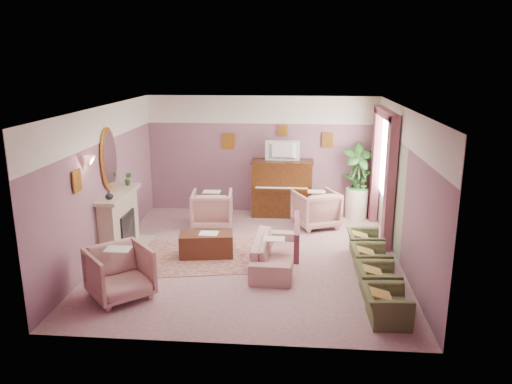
# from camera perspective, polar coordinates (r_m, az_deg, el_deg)

# --- Properties ---
(floor) EXTENTS (5.50, 6.00, 0.01)m
(floor) POSITION_cam_1_polar(r_m,az_deg,el_deg) (9.54, -0.64, -7.40)
(floor) COLOR gray
(floor) RESTS_ON ground
(ceiling) EXTENTS (5.50, 6.00, 0.01)m
(ceiling) POSITION_cam_1_polar(r_m,az_deg,el_deg) (8.86, -0.69, 9.59)
(ceiling) COLOR beige
(ceiling) RESTS_ON wall_back
(wall_back) EXTENTS (5.50, 0.02, 2.80)m
(wall_back) POSITION_cam_1_polar(r_m,az_deg,el_deg) (12.02, 0.69, 4.28)
(wall_back) COLOR #6B4B63
(wall_back) RESTS_ON floor
(wall_front) EXTENTS (5.50, 0.02, 2.80)m
(wall_front) POSITION_cam_1_polar(r_m,az_deg,el_deg) (6.25, -3.27, -5.95)
(wall_front) COLOR #6B4B63
(wall_front) RESTS_ON floor
(wall_left) EXTENTS (0.02, 6.00, 2.80)m
(wall_left) POSITION_cam_1_polar(r_m,az_deg,el_deg) (9.75, -16.98, 1.08)
(wall_left) COLOR #6B4B63
(wall_left) RESTS_ON floor
(wall_right) EXTENTS (0.02, 6.00, 2.80)m
(wall_right) POSITION_cam_1_polar(r_m,az_deg,el_deg) (9.26, 16.53, 0.40)
(wall_right) COLOR #6B4B63
(wall_right) RESTS_ON floor
(picture_rail_band) EXTENTS (5.50, 0.01, 0.65)m
(picture_rail_band) POSITION_cam_1_polar(r_m,az_deg,el_deg) (11.86, 0.70, 9.38)
(picture_rail_band) COLOR white
(picture_rail_band) RESTS_ON wall_back
(stripe_panel) EXTENTS (0.01, 3.00, 2.15)m
(stripe_panel) POSITION_cam_1_polar(r_m,az_deg,el_deg) (10.57, 14.96, 0.47)
(stripe_panel) COLOR #9DA78A
(stripe_panel) RESTS_ON wall_right
(fireplace_surround) EXTENTS (0.30, 1.40, 1.10)m
(fireplace_surround) POSITION_cam_1_polar(r_m,az_deg,el_deg) (10.10, -15.36, -3.35)
(fireplace_surround) COLOR #BEB093
(fireplace_surround) RESTS_ON floor
(fireplace_inset) EXTENTS (0.18, 0.72, 0.68)m
(fireplace_inset) POSITION_cam_1_polar(r_m,az_deg,el_deg) (10.11, -14.77, -4.18)
(fireplace_inset) COLOR black
(fireplace_inset) RESTS_ON floor
(fire_ember) EXTENTS (0.06, 0.54, 0.10)m
(fire_ember) POSITION_cam_1_polar(r_m,az_deg,el_deg) (10.16, -14.49, -5.15)
(fire_ember) COLOR #F45807
(fire_ember) RESTS_ON floor
(mantel_shelf) EXTENTS (0.40, 1.55, 0.07)m
(mantel_shelf) POSITION_cam_1_polar(r_m,az_deg,el_deg) (9.93, -15.42, -0.23)
(mantel_shelf) COLOR #BEB093
(mantel_shelf) RESTS_ON fireplace_surround
(hearth) EXTENTS (0.55, 1.50, 0.02)m
(hearth) POSITION_cam_1_polar(r_m,az_deg,el_deg) (10.21, -14.09, -6.27)
(hearth) COLOR #BEB093
(hearth) RESTS_ON floor
(mirror_frame) EXTENTS (0.04, 0.72, 1.20)m
(mirror_frame) POSITION_cam_1_polar(r_m,az_deg,el_deg) (9.83, -16.46, 3.62)
(mirror_frame) COLOR #C38729
(mirror_frame) RESTS_ON wall_left
(mirror_glass) EXTENTS (0.01, 0.60, 1.06)m
(mirror_glass) POSITION_cam_1_polar(r_m,az_deg,el_deg) (9.82, -16.33, 3.62)
(mirror_glass) COLOR silver
(mirror_glass) RESTS_ON wall_left
(sconce_shade) EXTENTS (0.20, 0.20, 0.16)m
(sconce_shade) POSITION_cam_1_polar(r_m,az_deg,el_deg) (8.81, -18.48, 3.40)
(sconce_shade) COLOR #FFB092
(sconce_shade) RESTS_ON wall_left
(piano) EXTENTS (1.40, 0.60, 1.30)m
(piano) POSITION_cam_1_polar(r_m,az_deg,el_deg) (11.85, 2.98, 0.38)
(piano) COLOR #3F1F0C
(piano) RESTS_ON floor
(piano_keyshelf) EXTENTS (1.30, 0.12, 0.06)m
(piano_keyshelf) POSITION_cam_1_polar(r_m,az_deg,el_deg) (11.49, 2.93, 0.28)
(piano_keyshelf) COLOR #3F1F0C
(piano_keyshelf) RESTS_ON piano
(piano_keys) EXTENTS (1.20, 0.08, 0.02)m
(piano_keys) POSITION_cam_1_polar(r_m,az_deg,el_deg) (11.48, 2.93, 0.47)
(piano_keys) COLOR #FFEDCF
(piano_keys) RESTS_ON piano
(piano_top) EXTENTS (1.45, 0.65, 0.04)m
(piano_top) POSITION_cam_1_polar(r_m,az_deg,el_deg) (11.70, 3.02, 3.51)
(piano_top) COLOR #3F1F0C
(piano_top) RESTS_ON piano
(television) EXTENTS (0.80, 0.12, 0.48)m
(television) POSITION_cam_1_polar(r_m,az_deg,el_deg) (11.60, 3.03, 4.86)
(television) COLOR black
(television) RESTS_ON piano
(print_back_left) EXTENTS (0.30, 0.03, 0.38)m
(print_back_left) POSITION_cam_1_polar(r_m,az_deg,el_deg) (12.01, -3.15, 5.79)
(print_back_left) COLOR #C38729
(print_back_left) RESTS_ON wall_back
(print_back_right) EXTENTS (0.26, 0.03, 0.34)m
(print_back_right) POSITION_cam_1_polar(r_m,az_deg,el_deg) (11.91, 8.18, 5.88)
(print_back_right) COLOR #C38729
(print_back_right) RESTS_ON wall_back
(print_back_mid) EXTENTS (0.22, 0.03, 0.26)m
(print_back_mid) POSITION_cam_1_polar(r_m,az_deg,el_deg) (11.86, 3.11, 7.05)
(print_back_mid) COLOR #C38729
(print_back_mid) RESTS_ON wall_back
(print_left_wall) EXTENTS (0.03, 0.28, 0.36)m
(print_left_wall) POSITION_cam_1_polar(r_m,az_deg,el_deg) (8.59, -19.78, 1.22)
(print_left_wall) COLOR #C38729
(print_left_wall) RESTS_ON wall_left
(window_blind) EXTENTS (0.03, 1.40, 1.80)m
(window_blind) POSITION_cam_1_polar(r_m,az_deg,el_deg) (10.67, 14.77, 4.06)
(window_blind) COLOR beige
(window_blind) RESTS_ON wall_right
(curtain_left) EXTENTS (0.16, 0.34, 2.60)m
(curtain_left) POSITION_cam_1_polar(r_m,az_deg,el_deg) (9.86, 15.04, 0.78)
(curtain_left) COLOR #84404F
(curtain_left) RESTS_ON floor
(curtain_right) EXTENTS (0.16, 0.34, 2.60)m
(curtain_right) POSITION_cam_1_polar(r_m,az_deg,el_deg) (11.63, 13.50, 2.99)
(curtain_right) COLOR #84404F
(curtain_right) RESTS_ON floor
(pelmet) EXTENTS (0.16, 2.20, 0.16)m
(pelmet) POSITION_cam_1_polar(r_m,az_deg,el_deg) (10.54, 14.65, 8.66)
(pelmet) COLOR #84404F
(pelmet) RESTS_ON wall_right
(mantel_plant) EXTENTS (0.16, 0.16, 0.28)m
(mantel_plant) POSITION_cam_1_polar(r_m,az_deg,el_deg) (10.38, -14.41, 1.47)
(mantel_plant) COLOR #24531F
(mantel_plant) RESTS_ON mantel_shelf
(mantel_vase) EXTENTS (0.16, 0.16, 0.16)m
(mantel_vase) POSITION_cam_1_polar(r_m,az_deg,el_deg) (9.44, -16.43, -0.38)
(mantel_vase) COLOR white
(mantel_vase) RESTS_ON mantel_shelf
(area_rug) EXTENTS (2.79, 2.24, 0.01)m
(area_rug) POSITION_cam_1_polar(r_m,az_deg,el_deg) (9.60, -5.22, -7.28)
(area_rug) COLOR #9F695C
(area_rug) RESTS_ON floor
(coffee_table) EXTENTS (1.06, 0.64, 0.45)m
(coffee_table) POSITION_cam_1_polar(r_m,az_deg,el_deg) (9.54, -5.69, -6.01)
(coffee_table) COLOR #502818
(coffee_table) RESTS_ON floor
(table_paper) EXTENTS (0.35, 0.28, 0.01)m
(table_paper) POSITION_cam_1_polar(r_m,az_deg,el_deg) (9.46, -5.43, -4.72)
(table_paper) COLOR white
(table_paper) RESTS_ON coffee_table
(sofa) EXTENTS (0.61, 1.83, 0.74)m
(sofa) POSITION_cam_1_polar(r_m,az_deg,el_deg) (8.99, 2.07, -6.30)
(sofa) COLOR tan
(sofa) RESTS_ON floor
(sofa_throw) EXTENTS (0.09, 1.39, 0.51)m
(sofa_throw) POSITION_cam_1_polar(r_m,az_deg,el_deg) (8.90, 4.67, -4.98)
(sofa_throw) COLOR #84404F
(sofa_throw) RESTS_ON sofa
(floral_armchair_left) EXTENTS (0.87, 0.87, 0.91)m
(floral_armchair_left) POSITION_cam_1_polar(r_m,az_deg,el_deg) (11.09, -5.04, -1.73)
(floral_armchair_left) COLOR tan
(floral_armchair_left) RESTS_ON floor
(floral_armchair_right) EXTENTS (0.87, 0.87, 0.91)m
(floral_armchair_right) POSITION_cam_1_polar(r_m,az_deg,el_deg) (11.15, 6.87, -1.70)
(floral_armchair_right) COLOR tan
(floral_armchair_right) RESTS_ON floor
(floral_armchair_front) EXTENTS (0.87, 0.87, 0.91)m
(floral_armchair_front) POSITION_cam_1_polar(r_m,az_deg,el_deg) (8.12, -15.33, -8.62)
(floral_armchair_front) COLOR tan
(floral_armchair_front) RESTS_ON floor
(olive_chair_a) EXTENTS (0.51, 0.73, 0.63)m
(olive_chair_a) POSITION_cam_1_polar(r_m,az_deg,el_deg) (7.47, 14.71, -11.93)
(olive_chair_a) COLOR #586138
(olive_chair_a) RESTS_ON floor
(olive_chair_b) EXTENTS (0.51, 0.73, 0.63)m
(olive_chair_b) POSITION_cam_1_polar(r_m,az_deg,el_deg) (8.20, 13.75, -9.35)
(olive_chair_b) COLOR #586138
(olive_chair_b) RESTS_ON floor
(olive_chair_c) EXTENTS (0.51, 0.73, 0.63)m
(olive_chair_c) POSITION_cam_1_polar(r_m,az_deg,el_deg) (8.94, 12.97, -7.20)
(olive_chair_c) COLOR #586138
(olive_chair_c) RESTS_ON floor
(olive_chair_d) EXTENTS (0.51, 0.73, 0.63)m
(olive_chair_d) POSITION_cam_1_polar(r_m,az_deg,el_deg) (9.70, 12.31, -5.38)
(olive_chair_d) COLOR #586138
(olive_chair_d) RESTS_ON floor
(side_table) EXTENTS (0.52, 0.52, 0.70)m
(side_table) POSITION_cam_1_polar(r_m,az_deg,el_deg) (11.97, 11.40, -1.24)
(side_table) COLOR white
(side_table) RESTS_ON floor
(side_plant_big) EXTENTS (0.30, 0.30, 0.34)m
(side_plant_big) POSITION_cam_1_polar(r_m,az_deg,el_deg) (11.84, 11.53, 1.18)
(side_plant_big) COLOR #24531F
(side_plant_big) RESTS_ON side_table
(side_plant_small) EXTENTS (0.16, 0.16, 0.28)m
(side_plant_small) POSITION_cam_1_polar(r_m,az_deg,el_deg) (11.76, 12.16, 0.90)
(side_plant_small) COLOR #24531F
(side_plant_small) RESTS_ON side_table
(palm_pot) EXTENTS (0.34, 0.34, 0.34)m
(palm_pot) POSITION_cam_1_polar(r_m,az_deg,el_deg) (12.01, 11.37, -2.08)
(palm_pot) COLOR #9E6949
(palm_pot) RESTS_ON floor
(palm_plant) EXTENTS (0.76, 0.76, 1.44)m
(palm_plant) POSITION_cam_1_polar(r_m,az_deg,el_deg) (11.78, 11.59, 2.06)
(palm_plant) COLOR #24531F
(palm_plant) RESTS_ON palm_pot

